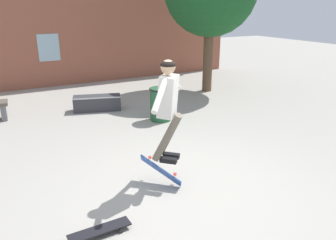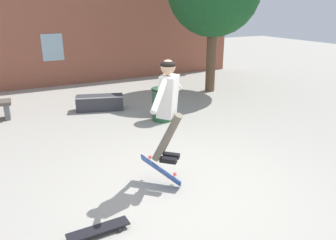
# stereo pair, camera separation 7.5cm
# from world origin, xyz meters

# --- Properties ---
(ground_plane) EXTENTS (40.00, 40.00, 0.00)m
(ground_plane) POSITION_xyz_m (0.00, 0.00, 0.00)
(ground_plane) COLOR #A39E93
(building_backdrop) EXTENTS (13.94, 0.52, 5.11)m
(building_backdrop) POSITION_xyz_m (-0.02, 8.17, 2.19)
(building_backdrop) COLOR #93513D
(building_backdrop) RESTS_ON ground_plane
(skate_ledge) EXTENTS (1.31, 0.78, 0.40)m
(skate_ledge) POSITION_xyz_m (0.03, 4.55, 0.20)
(skate_ledge) COLOR #38383D
(skate_ledge) RESTS_ON ground_plane
(trash_bin) EXTENTS (0.55, 0.55, 0.81)m
(trash_bin) POSITION_xyz_m (1.17, 3.03, 0.43)
(trash_bin) COLOR #235633
(trash_bin) RESTS_ON ground_plane
(skater) EXTENTS (1.02, 1.06, 1.55)m
(skater) POSITION_xyz_m (-0.13, 0.21, 1.37)
(skater) COLOR silver
(skateboard_flipping) EXTENTS (0.47, 0.72, 0.46)m
(skateboard_flipping) POSITION_xyz_m (-0.23, 0.28, 0.24)
(skateboard_flipping) COLOR #2D519E
(skateboard_resting) EXTENTS (0.78, 0.24, 0.08)m
(skateboard_resting) POSITION_xyz_m (-1.46, -0.47, 0.07)
(skateboard_resting) COLOR black
(skateboard_resting) RESTS_ON ground_plane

